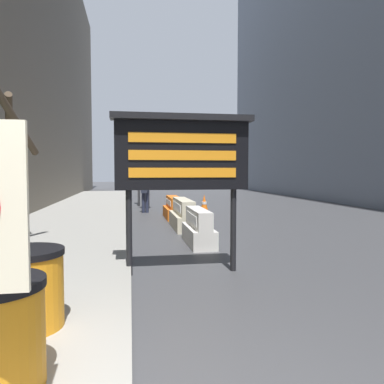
{
  "coord_description": "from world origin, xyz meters",
  "views": [
    {
      "loc": [
        -0.0,
        -2.06,
        1.68
      ],
      "look_at": [
        1.45,
        6.71,
        1.19
      ],
      "focal_mm": 35.0,
      "sensor_mm": 36.0,
      "label": 1
    }
  ],
  "objects": [
    {
      "name": "jersey_barrier_cream",
      "position": [
        1.54,
        8.88,
        0.38
      ],
      "size": [
        0.63,
        2.2,
        0.86
      ],
      "color": "beige",
      "rests_on": "ground_plane"
    },
    {
      "name": "traffic_cone_near",
      "position": [
        2.86,
        12.3,
        0.38
      ],
      "size": [
        0.44,
        0.44,
        0.78
      ],
      "color": "black",
      "rests_on": "ground_plane"
    },
    {
      "name": "traffic_light_near_curb",
      "position": [
        0.4,
        16.18,
        2.94
      ],
      "size": [
        0.28,
        0.44,
        4.07
      ],
      "color": "#2D2D30",
      "rests_on": "ground_plane"
    },
    {
      "name": "pedestrian_worker",
      "position": [
        0.59,
        13.26,
        0.99
      ],
      "size": [
        0.36,
        0.49,
        1.67
      ],
      "rotation": [
        0.0,
        0.0,
        4.46
      ],
      "color": "#23283D",
      "rests_on": "ground_plane"
    },
    {
      "name": "jersey_barrier_orange_near",
      "position": [
        1.54,
        11.29,
        0.34
      ],
      "size": [
        0.64,
        1.95,
        0.78
      ],
      "color": "orange",
      "rests_on": "ground_plane"
    },
    {
      "name": "jersey_barrier_white",
      "position": [
        1.54,
        6.38,
        0.36
      ],
      "size": [
        0.54,
        1.77,
        0.82
      ],
      "color": "silver",
      "rests_on": "ground_plane"
    },
    {
      "name": "barrel_drum_middle",
      "position": [
        -1.02,
        1.75,
        0.54
      ],
      "size": [
        0.74,
        0.74,
        0.77
      ],
      "color": "orange",
      "rests_on": "sidewalk_left"
    },
    {
      "name": "message_board",
      "position": [
        0.84,
        4.01,
        1.96
      ],
      "size": [
        2.29,
        0.36,
        2.6
      ],
      "color": "black",
      "rests_on": "ground_plane"
    },
    {
      "name": "pedestrian_passerby",
      "position": [
        0.7,
        15.0,
        1.06
      ],
      "size": [
        0.54,
        0.42,
        1.8
      ],
      "rotation": [
        0.0,
        0.0,
        5.97
      ],
      "color": "#333338",
      "rests_on": "ground_plane"
    }
  ]
}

